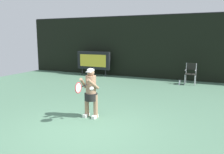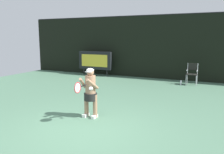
% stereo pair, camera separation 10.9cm
% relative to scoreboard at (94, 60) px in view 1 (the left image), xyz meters
% --- Properties ---
extents(ground, '(18.00, 22.00, 0.03)m').
position_rel_scoreboard_xyz_m(ground, '(4.05, -8.03, -0.96)').
color(ground, '#4B7259').
extents(backdrop_screen, '(18.00, 0.12, 3.66)m').
position_rel_scoreboard_xyz_m(backdrop_screen, '(4.05, 0.65, 0.86)').
color(backdrop_screen, black).
rests_on(backdrop_screen, ground).
extents(scoreboard, '(2.20, 0.21, 1.50)m').
position_rel_scoreboard_xyz_m(scoreboard, '(0.00, 0.00, 0.00)').
color(scoreboard, black).
rests_on(scoreboard, ground).
extents(umpire_chair, '(0.52, 0.44, 1.08)m').
position_rel_scoreboard_xyz_m(umpire_chair, '(5.84, -0.44, -0.33)').
color(umpire_chair, '#B7B7BC').
rests_on(umpire_chair, ground).
extents(water_bottle, '(0.07, 0.07, 0.27)m').
position_rel_scoreboard_xyz_m(water_bottle, '(5.37, -0.79, -0.82)').
color(water_bottle, silver).
rests_on(water_bottle, ground).
extents(tennis_player, '(0.53, 0.60, 1.48)m').
position_rel_scoreboard_xyz_m(tennis_player, '(3.70, -6.89, -0.14)').
color(tennis_player, white).
rests_on(tennis_player, ground).
extents(tennis_racket, '(0.03, 0.60, 0.31)m').
position_rel_scoreboard_xyz_m(tennis_racket, '(3.65, -7.46, 0.07)').
color(tennis_racket, black).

